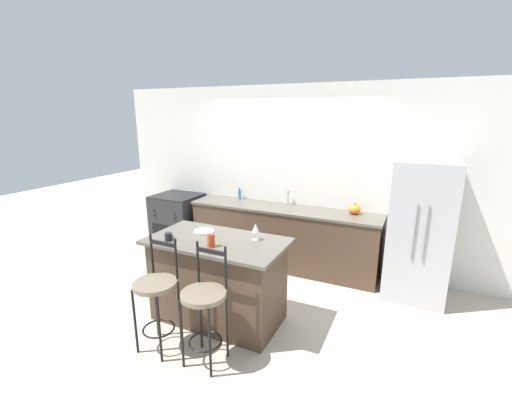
{
  "coord_description": "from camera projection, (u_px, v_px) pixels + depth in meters",
  "views": [
    {
      "loc": [
        1.74,
        -4.26,
        2.28
      ],
      "look_at": [
        -0.05,
        -0.47,
        1.16
      ],
      "focal_mm": 24.0,
      "sensor_mm": 36.0,
      "label": 1
    }
  ],
  "objects": [
    {
      "name": "kitchen_island",
      "position": [
        218.0,
        280.0,
        3.83
      ],
      "size": [
        1.51,
        0.83,
        0.96
      ],
      "color": "#4C3828",
      "rests_on": "ground_plane"
    },
    {
      "name": "pumpkin_decoration",
      "position": [
        354.0,
        209.0,
        4.74
      ],
      "size": [
        0.17,
        0.17,
        0.16
      ],
      "color": "orange",
      "rests_on": "back_counter"
    },
    {
      "name": "soap_bottle",
      "position": [
        240.0,
        194.0,
        5.61
      ],
      "size": [
        0.04,
        0.04,
        0.18
      ],
      "color": "teal",
      "rests_on": "back_counter"
    },
    {
      "name": "sink_faucet",
      "position": [
        288.0,
        196.0,
        5.23
      ],
      "size": [
        0.02,
        0.13,
        0.22
      ],
      "color": "#ADAFB5",
      "rests_on": "back_counter"
    },
    {
      "name": "back_counter",
      "position": [
        282.0,
        237.0,
        5.22
      ],
      "size": [
        2.88,
        0.63,
        0.93
      ],
      "color": "#4C3828",
      "rests_on": "ground_plane"
    },
    {
      "name": "refrigerator",
      "position": [
        419.0,
        230.0,
        4.26
      ],
      "size": [
        0.72,
        0.77,
        1.75
      ],
      "color": "#BCBCC1",
      "rests_on": "ground_plane"
    },
    {
      "name": "coffee_mug",
      "position": [
        169.0,
        237.0,
        3.67
      ],
      "size": [
        0.11,
        0.08,
        0.09
      ],
      "color": "#232326",
      "rests_on": "kitchen_island"
    },
    {
      "name": "ground_plane",
      "position": [
        273.0,
        274.0,
        5.03
      ],
      "size": [
        18.0,
        18.0,
        0.0
      ],
      "primitive_type": "plane",
      "color": "beige"
    },
    {
      "name": "oven_range",
      "position": [
        178.0,
        221.0,
        5.95
      ],
      "size": [
        0.75,
        0.71,
        0.94
      ],
      "color": "#28282B",
      "rests_on": "ground_plane"
    },
    {
      "name": "dinner_plate",
      "position": [
        204.0,
        231.0,
        3.96
      ],
      "size": [
        0.24,
        0.24,
        0.02
      ],
      "color": "white",
      "rests_on": "kitchen_island"
    },
    {
      "name": "bar_stool_far",
      "position": [
        204.0,
        305.0,
        3.11
      ],
      "size": [
        0.42,
        0.42,
        1.14
      ],
      "color": "black",
      "rests_on": "ground_plane"
    },
    {
      "name": "tumbler_cup",
      "position": [
        211.0,
        240.0,
        3.5
      ],
      "size": [
        0.08,
        0.08,
        0.14
      ],
      "color": "red",
      "rests_on": "kitchen_island"
    },
    {
      "name": "wine_glass",
      "position": [
        256.0,
        228.0,
        3.67
      ],
      "size": [
        0.08,
        0.08,
        0.19
      ],
      "color": "white",
      "rests_on": "kitchen_island"
    },
    {
      "name": "wall_back",
      "position": [
        290.0,
        176.0,
        5.25
      ],
      "size": [
        6.0,
        0.07,
        2.7
      ],
      "color": "silver",
      "rests_on": "ground_plane"
    },
    {
      "name": "bar_stool_near",
      "position": [
        156.0,
        294.0,
        3.3
      ],
      "size": [
        0.42,
        0.42,
        1.14
      ],
      "color": "black",
      "rests_on": "ground_plane"
    }
  ]
}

